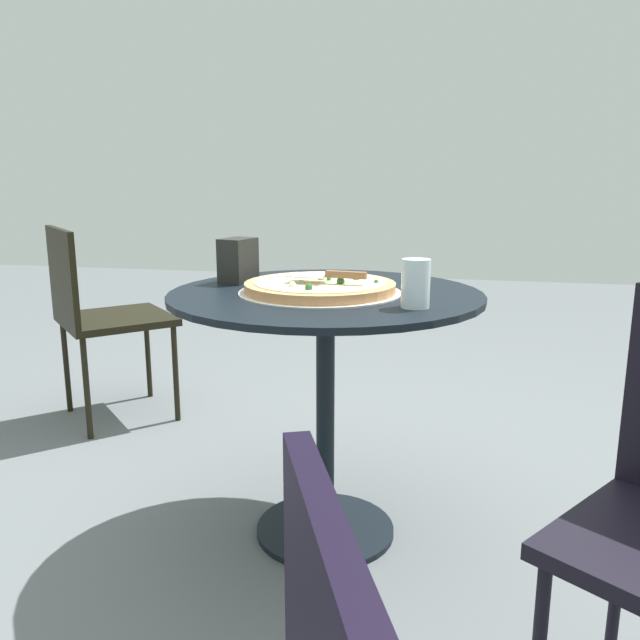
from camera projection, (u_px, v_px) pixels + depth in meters
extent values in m
plane|color=#5B6063|center=(325.00, 531.00, 1.93)|extent=(10.00, 10.00, 0.00)
cylinder|color=black|center=(326.00, 295.00, 1.77)|extent=(0.86, 0.86, 0.02)
cylinder|color=black|center=(325.00, 417.00, 1.85)|extent=(0.05, 0.05, 0.69)
cylinder|color=black|center=(325.00, 529.00, 1.93)|extent=(0.41, 0.41, 0.02)
cylinder|color=silver|center=(320.00, 292.00, 1.75)|extent=(0.44, 0.44, 0.00)
cylinder|color=tan|center=(320.00, 287.00, 1.75)|extent=(0.41, 0.41, 0.03)
cylinder|color=beige|center=(320.00, 282.00, 1.75)|extent=(0.36, 0.36, 0.00)
sphere|color=silver|center=(292.00, 285.00, 1.67)|extent=(0.02, 0.02, 0.02)
sphere|color=#346535|center=(341.00, 281.00, 1.71)|extent=(0.02, 0.02, 0.02)
sphere|color=#336922|center=(356.00, 277.00, 1.78)|extent=(0.02, 0.02, 0.02)
sphere|color=#E5EBC0|center=(302.00, 282.00, 1.72)|extent=(0.01, 0.01, 0.01)
sphere|color=#366734|center=(376.00, 282.00, 1.72)|extent=(0.01, 0.01, 0.01)
sphere|color=#2B5F2D|center=(309.00, 287.00, 1.62)|extent=(0.02, 0.02, 0.02)
sphere|color=#336024|center=(321.00, 278.00, 1.77)|extent=(0.02, 0.02, 0.02)
sphere|color=#2C761D|center=(329.00, 279.00, 1.76)|extent=(0.01, 0.01, 0.01)
cube|color=silver|center=(308.00, 275.00, 1.73)|extent=(0.09, 0.11, 0.00)
cube|color=brown|center=(346.00, 275.00, 1.69)|extent=(0.03, 0.11, 0.02)
cylinder|color=silver|center=(416.00, 283.00, 1.55)|extent=(0.07, 0.07, 0.12)
cube|color=black|center=(238.00, 260.00, 1.92)|extent=(0.12, 0.10, 0.13)
cube|color=black|center=(116.00, 319.00, 2.77)|extent=(0.61, 0.61, 0.03)
cube|color=black|center=(62.00, 276.00, 2.62)|extent=(0.32, 0.32, 0.38)
cylinder|color=black|center=(148.00, 354.00, 3.07)|extent=(0.02, 0.02, 0.42)
cylinder|color=black|center=(176.00, 374.00, 2.77)|extent=(0.02, 0.02, 0.42)
cylinder|color=black|center=(66.00, 366.00, 2.87)|extent=(0.02, 0.02, 0.42)
cylinder|color=black|center=(87.00, 389.00, 2.57)|extent=(0.02, 0.02, 0.42)
cylinder|color=black|center=(616.00, 594.00, 1.31)|extent=(0.02, 0.02, 0.42)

